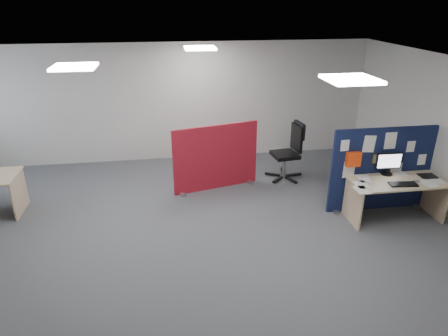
{
  "coord_description": "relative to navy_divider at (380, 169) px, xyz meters",
  "views": [
    {
      "loc": [
        -0.26,
        -5.57,
        3.59
      ],
      "look_at": [
        0.65,
        0.39,
        1.0
      ],
      "focal_mm": 32.0,
      "sensor_mm": 36.0,
      "label": 1
    }
  ],
  "objects": [
    {
      "name": "ceiling_lights",
      "position": [
        -3.13,
        0.25,
        1.89
      ],
      "size": [
        4.1,
        4.1,
        0.04
      ],
      "color": "white",
      "rests_on": "ceiling"
    },
    {
      "name": "ceiling",
      "position": [
        -3.46,
        -0.42,
        1.92
      ],
      "size": [
        9.0,
        7.0,
        0.02
      ],
      "primitive_type": "cube",
      "color": "white",
      "rests_on": "wall_back"
    },
    {
      "name": "floor",
      "position": [
        -3.46,
        -0.42,
        -0.78
      ],
      "size": [
        9.0,
        9.0,
        0.0
      ],
      "primitive_type": "plane",
      "color": "#52545A",
      "rests_on": "ground"
    },
    {
      "name": "keyboard",
      "position": [
        0.11,
        -0.56,
        -0.04
      ],
      "size": [
        0.47,
        0.23,
        0.02
      ],
      "primitive_type": "cube",
      "rotation": [
        0.0,
        0.0,
        -0.12
      ],
      "color": "black",
      "rests_on": "main_desk"
    },
    {
      "name": "paper_tray",
      "position": [
        0.72,
        -0.31,
        -0.04
      ],
      "size": [
        0.29,
        0.23,
        0.01
      ],
      "primitive_type": "cube",
      "rotation": [
        0.0,
        0.0,
        -0.04
      ],
      "color": "black",
      "rests_on": "main_desk"
    },
    {
      "name": "wall_back",
      "position": [
        -3.46,
        3.08,
        0.57
      ],
      "size": [
        9.0,
        0.02,
        2.7
      ],
      "primitive_type": "cube",
      "color": "silver",
      "rests_on": "floor"
    },
    {
      "name": "navy_divider",
      "position": [
        0.0,
        0.0,
        0.0
      ],
      "size": [
        1.88,
        0.3,
        1.55
      ],
      "color": "#0E1136",
      "rests_on": "floor"
    },
    {
      "name": "red_divider",
      "position": [
        -2.77,
        1.29,
        -0.13
      ],
      "size": [
        1.73,
        0.48,
        1.32
      ],
      "rotation": [
        0.0,
        0.0,
        0.25
      ],
      "color": "maroon",
      "rests_on": "floor"
    },
    {
      "name": "monitor_main",
      "position": [
        0.06,
        -0.12,
        0.17
      ],
      "size": [
        0.46,
        0.19,
        0.4
      ],
      "rotation": [
        0.0,
        0.0,
        -0.04
      ],
      "color": "black",
      "rests_on": "main_desk"
    },
    {
      "name": "desk_papers",
      "position": [
        0.0,
        -0.41,
        -0.05
      ],
      "size": [
        1.66,
        0.85,
        0.0
      ],
      "color": "white",
      "rests_on": "main_desk"
    },
    {
      "name": "mouse",
      "position": [
        0.39,
        -0.49,
        -0.03
      ],
      "size": [
        0.11,
        0.08,
        0.03
      ],
      "primitive_type": "cube",
      "rotation": [
        0.0,
        0.0,
        0.2
      ],
      "color": "gray",
      "rests_on": "main_desk"
    },
    {
      "name": "main_desk",
      "position": [
        0.12,
        -0.36,
        -0.23
      ],
      "size": [
        1.59,
        0.71,
        0.73
      ],
      "color": "tan",
      "rests_on": "floor"
    },
    {
      "name": "office_chair",
      "position": [
        -1.14,
        1.56,
        -0.1
      ],
      "size": [
        0.78,
        0.79,
        1.2
      ],
      "rotation": [
        0.0,
        0.0,
        0.12
      ],
      "color": "black",
      "rests_on": "floor"
    }
  ]
}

